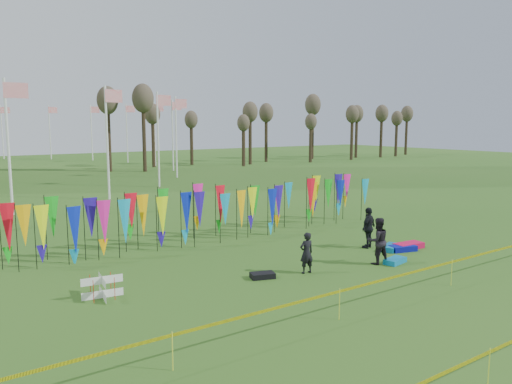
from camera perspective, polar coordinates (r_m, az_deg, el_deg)
ground at (r=16.95m, az=10.37°, el=-10.90°), size 160.00×160.00×0.00m
banner_row at (r=23.42m, az=-4.14°, el=-1.56°), size 18.64×0.64×2.46m
caution_tape_near at (r=15.46m, az=14.37°, el=-9.84°), size 26.00×0.02×0.90m
tree_line at (r=70.30m, az=3.55°, el=8.51°), size 53.92×1.92×7.84m
box_kite at (r=16.48m, az=-17.15°, el=-10.36°), size 0.65×0.65×0.72m
person_left at (r=18.27m, az=5.80°, el=-6.93°), size 0.59×0.46×1.52m
person_mid at (r=19.88m, az=13.75°, el=-5.45°), size 1.00×0.78×1.82m
person_right at (r=22.31m, az=12.74°, el=-4.00°), size 1.18×0.88×1.80m
kite_bag_turquoise at (r=20.34m, az=15.61°, el=-7.57°), size 1.08×0.69×0.20m
kite_bag_blue at (r=22.33m, az=16.41°, el=-6.17°), size 1.24×0.86×0.23m
kite_bag_red at (r=22.81m, az=17.04°, el=-5.88°), size 1.39×0.71×0.25m
kite_bag_black at (r=17.80m, az=0.75°, el=-9.51°), size 0.95×0.72×0.19m
kite_bag_teal at (r=22.33m, az=15.18°, el=-6.14°), size 1.28×0.95×0.22m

